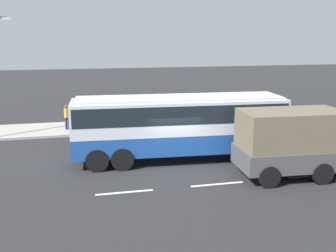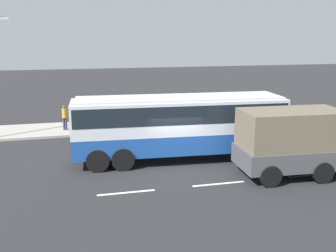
{
  "view_description": "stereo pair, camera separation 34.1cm",
  "coord_description": "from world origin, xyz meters",
  "px_view_note": "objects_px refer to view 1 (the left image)",
  "views": [
    {
      "loc": [
        -4.45,
        -18.03,
        6.36
      ],
      "look_at": [
        -0.07,
        1.04,
        1.8
      ],
      "focal_mm": 41.69,
      "sensor_mm": 36.0,
      "label": 1
    },
    {
      "loc": [
        -4.78,
        -17.95,
        6.36
      ],
      "look_at": [
        -0.07,
        1.04,
        1.8
      ],
      "focal_mm": 41.69,
      "sensor_mm": 36.0,
      "label": 2
    }
  ],
  "objects_px": {
    "car_black_sedan": "(284,124)",
    "coach_bus": "(179,121)",
    "cargo_truck": "(309,141)",
    "pedestrian_near_curb": "(67,115)"
  },
  "relations": [
    {
      "from": "coach_bus",
      "to": "pedestrian_near_curb",
      "type": "xyz_separation_m",
      "value": [
        -5.85,
        7.57,
        -0.94
      ]
    },
    {
      "from": "coach_bus",
      "to": "cargo_truck",
      "type": "distance_m",
      "value": 6.35
    },
    {
      "from": "pedestrian_near_curb",
      "to": "car_black_sedan",
      "type": "bearing_deg",
      "value": 96.85
    },
    {
      "from": "cargo_truck",
      "to": "car_black_sedan",
      "type": "relative_size",
      "value": 1.69
    },
    {
      "from": "car_black_sedan",
      "to": "cargo_truck",
      "type": "bearing_deg",
      "value": -107.49
    },
    {
      "from": "car_black_sedan",
      "to": "pedestrian_near_curb",
      "type": "height_order",
      "value": "pedestrian_near_curb"
    },
    {
      "from": "car_black_sedan",
      "to": "coach_bus",
      "type": "bearing_deg",
      "value": -154.47
    },
    {
      "from": "car_black_sedan",
      "to": "pedestrian_near_curb",
      "type": "relative_size",
      "value": 2.55
    },
    {
      "from": "car_black_sedan",
      "to": "pedestrian_near_curb",
      "type": "bearing_deg",
      "value": 165.51
    },
    {
      "from": "coach_bus",
      "to": "pedestrian_near_curb",
      "type": "distance_m",
      "value": 9.61
    }
  ]
}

